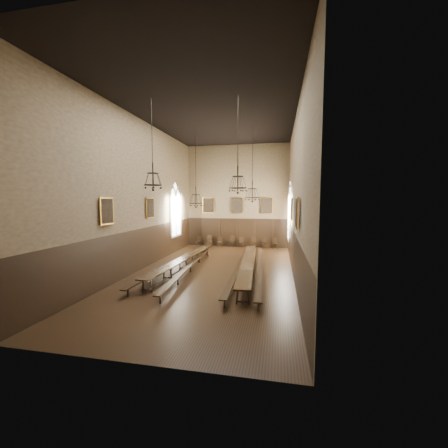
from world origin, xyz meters
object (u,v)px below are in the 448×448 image
(chair_6, at_px, (265,245))
(chair_3, at_px, (232,244))
(bench_right_inner, at_px, (239,269))
(chandelier_front_right, at_px, (238,182))
(chandelier_back_right, at_px, (252,193))
(chair_2, at_px, (220,244))
(chair_1, at_px, (210,243))
(table_left, at_px, (183,264))
(chair_5, at_px, (253,245))
(bench_right_outer, at_px, (260,270))
(table_right, at_px, (248,268))
(chair_0, at_px, (199,243))
(chair_7, at_px, (275,245))
(chandelier_front_left, at_px, (153,179))
(chair_4, at_px, (241,244))
(bench_left_inner, at_px, (190,267))
(bench_left_outer, at_px, (172,266))
(chandelier_back_left, at_px, (196,198))

(chair_6, bearing_deg, chair_3, 162.47)
(bench_right_inner, relative_size, chandelier_front_right, 2.40)
(chandelier_back_right, bearing_deg, chair_2, 120.82)
(chair_1, height_order, chair_2, chair_1)
(table_left, height_order, chair_5, chair_5)
(bench_right_outer, xyz_separation_m, chair_1, (-5.05, 8.51, -0.00))
(table_right, height_order, chair_3, chair_3)
(bench_right_outer, distance_m, chair_2, 9.47)
(bench_right_inner, xyz_separation_m, chair_0, (-4.89, 8.62, -0.03))
(chair_7, height_order, chandelier_front_left, chandelier_front_left)
(bench_right_inner, distance_m, chair_4, 8.68)
(chair_6, relative_size, chandelier_front_right, 0.21)
(chair_4, bearing_deg, chair_5, 20.75)
(bench_left_inner, bearing_deg, chair_5, 71.97)
(chair_0, height_order, chair_6, chair_6)
(chair_0, bearing_deg, bench_left_outer, -82.89)
(table_right, bearing_deg, chair_3, 105.60)
(chair_1, height_order, chandelier_back_left, chandelier_back_left)
(bench_right_inner, distance_m, chair_6, 8.70)
(table_left, relative_size, chandelier_back_left, 1.78)
(chair_3, bearing_deg, chandelier_back_left, -88.18)
(chandelier_back_left, height_order, chandelier_front_left, same)
(table_right, bearing_deg, chandelier_back_left, 149.86)
(chair_4, bearing_deg, chandelier_front_left, -86.51)
(bench_left_outer, relative_size, chair_1, 9.69)
(chair_4, distance_m, chandelier_back_right, 7.33)
(bench_left_outer, distance_m, chandelier_back_right, 6.91)
(bench_right_inner, distance_m, chair_0, 9.91)
(chair_2, distance_m, chair_4, 1.89)
(chair_6, height_order, chair_7, chair_7)
(chandelier_back_right, bearing_deg, chair_7, 75.68)
(chair_4, xyz_separation_m, chandelier_front_left, (-2.77, -11.26, 4.94))
(chandelier_back_left, xyz_separation_m, chandelier_front_right, (3.42, -4.42, 0.78))
(bench_left_inner, relative_size, chair_1, 10.46)
(table_left, height_order, chandelier_front_right, chandelier_front_right)
(chandelier_front_left, bearing_deg, chair_7, 63.07)
(chair_0, xyz_separation_m, chair_5, (4.91, 0.07, 0.01))
(bench_left_outer, xyz_separation_m, chandelier_back_right, (4.49, 2.91, 4.38))
(bench_right_inner, relative_size, chandelier_front_left, 2.49)
(chair_6, distance_m, chandelier_back_left, 8.65)
(bench_left_inner, height_order, chair_1, chair_1)
(table_left, bearing_deg, chair_1, 93.05)
(chair_4, height_order, chair_5, chair_5)
(chair_2, xyz_separation_m, chair_5, (2.95, 0.06, 0.00))
(chair_1, height_order, chair_3, chair_1)
(bench_left_inner, distance_m, chair_3, 8.79)
(chair_6, bearing_deg, chandelier_front_left, -129.99)
(chair_7, bearing_deg, table_right, -110.39)
(chair_0, distance_m, chair_4, 3.85)
(bench_left_inner, xyz_separation_m, chair_7, (4.74, 8.69, -0.02))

